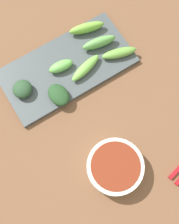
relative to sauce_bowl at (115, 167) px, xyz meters
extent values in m
cube|color=brown|center=(0.16, -0.02, -0.03)|extent=(2.10, 2.10, 0.02)
cylinder|color=silver|center=(0.00, 0.00, 0.00)|extent=(0.13, 0.13, 0.04)
cylinder|color=maroon|center=(0.00, 0.00, 0.01)|extent=(0.11, 0.11, 0.02)
cube|color=#42494E|center=(0.28, -0.04, -0.02)|extent=(0.17, 0.33, 0.01)
ellipsoid|color=#699F41|center=(0.23, -0.17, 0.00)|extent=(0.05, 0.09, 0.02)
ellipsoid|color=#29482D|center=(0.27, 0.09, 0.00)|extent=(0.05, 0.05, 0.03)
ellipsoid|color=#234523|center=(0.22, 0.02, 0.00)|extent=(0.07, 0.05, 0.02)
ellipsoid|color=#79B841|center=(0.34, -0.13, 0.00)|extent=(0.05, 0.10, 0.03)
ellipsoid|color=#69B353|center=(0.28, -0.03, 0.00)|extent=(0.03, 0.07, 0.02)
ellipsoid|color=#74BA4C|center=(0.24, -0.07, 0.00)|extent=(0.05, 0.10, 0.02)
ellipsoid|color=#61A151|center=(0.28, -0.14, 0.00)|extent=(0.04, 0.09, 0.03)
camera|label=1|loc=(-0.04, 0.09, 0.70)|focal=49.58mm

